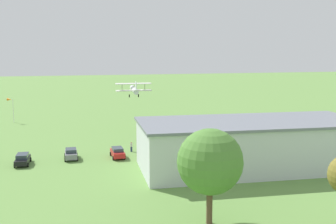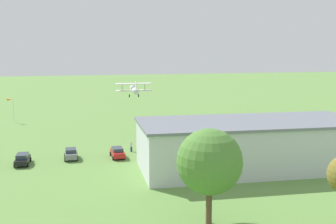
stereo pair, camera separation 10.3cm
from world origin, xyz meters
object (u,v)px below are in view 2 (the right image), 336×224
Objects in this scene: car_black at (23,159)px; tree_behind_hangar_left at (210,162)px; car_grey at (71,154)px; person_walking_on_apron at (165,143)px; person_crossing_taxiway at (131,147)px; hangar at (251,144)px; car_red at (117,152)px; windsock at (10,101)px; biplane at (134,89)px.

car_black is 0.49× the size of tree_behind_hangar_left.
car_grey is 16.30m from person_walking_on_apron.
hangar is at bearing 137.46° from person_crossing_taxiway.
car_red is 0.76× the size of windsock.
person_crossing_taxiway is 31.41m from tree_behind_hangar_left.
tree_behind_hangar_left is at bearing 125.71° from car_black.
hangar is 7.55× the size of car_red.
windsock is at bearing -81.70° from car_black.
hangar is 17.59m from person_walking_on_apron.
hangar is at bearing 162.71° from car_black.
biplane is at bearing -69.94° from hangar.
car_grey is at bearing -168.46° from car_black.
tree_behind_hangar_left is at bearing 53.56° from hangar.
biplane reaches higher than car_red.
car_red is at bearing 73.13° from biplane.
person_walking_on_apron reaches higher than car_red.
tree_behind_hangar_left reaches higher than windsock.
biplane is 0.80× the size of tree_behind_hangar_left.
car_grey is at bearing -24.52° from hangar.
tree_behind_hangar_left is at bearing 113.55° from car_grey.
biplane is (11.48, -31.44, 5.39)m from hangar.
windsock reaches higher than car_black.
car_black is at bearing -17.29° from hangar.
biplane is 1.85× the size of car_grey.
person_walking_on_apron is 44.77m from windsock.
car_grey is 2.27× the size of person_walking_on_apron.
biplane is 31.77m from windsock.
person_walking_on_apron is (-22.93, -4.93, 0.05)m from car_black.
car_black is 2.60× the size of person_walking_on_apron.
biplane reaches higher than car_grey.
car_black is at bearing 11.54° from car_grey.
person_walking_on_apron is 0.31× the size of windsock.
tree_behind_hangar_left is at bearing 100.80° from car_red.
person_walking_on_apron is (9.03, -14.88, -2.55)m from hangar.
windsock reaches higher than person_walking_on_apron.
car_black is at bearing -54.29° from tree_behind_hangar_left.
tree_behind_hangar_left is at bearing 88.72° from biplane.
car_grey reaches higher than car_red.
car_grey is (13.46, 20.07, -7.97)m from biplane.
car_black is 33.64m from tree_behind_hangar_left.
car_grey is 0.87× the size of car_black.
person_crossing_taxiway is (-9.87, -2.45, -0.04)m from car_grey.
biplane is 25.45m from car_grey.
biplane is at bearing -133.60° from car_black.
biplane is at bearing 146.07° from windsock.
person_walking_on_apron is at bearing 98.42° from biplane.
hangar reaches higher than person_crossing_taxiway.
tree_behind_hangar_left is (12.57, 17.02, 2.73)m from hangar.
person_crossing_taxiway is (15.07, -13.83, -2.62)m from hangar.
person_crossing_taxiway is 0.93× the size of person_walking_on_apron.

